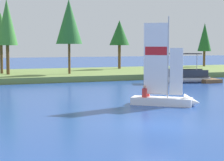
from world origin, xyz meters
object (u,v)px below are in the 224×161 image
shoreline_tree_midright (119,33)px  shoreline_tree_left (1,29)px  wooden_dock (197,79)px  pontoon_boat (181,75)px  shoreline_tree_midleft (7,23)px  shoreline_tree_right (205,37)px  shoreline_tree_centre (69,22)px  sailboat (170,98)px

shoreline_tree_midright → shoreline_tree_left: bearing=-166.6°
shoreline_tree_left → wooden_dock: shoreline_tree_left is taller
pontoon_boat → shoreline_tree_left: bearing=166.0°
pontoon_boat → shoreline_tree_midleft: bearing=169.7°
shoreline_tree_midleft → wooden_dock: size_ratio=1.31×
shoreline_tree_midright → pontoon_boat: (1.49, -13.73, -4.69)m
shoreline_tree_right → shoreline_tree_midright: bearing=-175.9°
shoreline_tree_midright → wooden_dock: bearing=-72.9°
shoreline_tree_left → shoreline_tree_centre: shoreline_tree_centre is taller
shoreline_tree_midleft → shoreline_tree_right: (29.04, 6.40, -1.28)m
shoreline_tree_left → shoreline_tree_midright: bearing=13.4°
shoreline_tree_centre → sailboat: size_ratio=1.39×
shoreline_tree_centre → sailboat: shoreline_tree_centre is taller
shoreline_tree_left → shoreline_tree_right: bearing=9.1°
shoreline_tree_left → sailboat: 25.39m
shoreline_tree_midleft → shoreline_tree_centre: (6.52, -1.27, 0.16)m
shoreline_tree_left → pontoon_boat: size_ratio=1.13×
shoreline_tree_midleft → pontoon_boat: 19.33m
shoreline_tree_midright → shoreline_tree_right: size_ratio=1.00×
shoreline_tree_midleft → shoreline_tree_centre: shoreline_tree_centre is taller
shoreline_tree_left → sailboat: bearing=-69.7°
shoreline_tree_left → pontoon_boat: 20.40m
pontoon_boat → wooden_dock: bearing=33.3°
shoreline_tree_midright → sailboat: (-6.94, -27.03, -4.88)m
shoreline_tree_midright → pontoon_boat: size_ratio=1.08×
shoreline_tree_midleft → wooden_dock: (19.04, -7.59, -6.02)m
shoreline_tree_right → pontoon_boat: shoreline_tree_right is taller
shoreline_tree_right → pontoon_boat: 19.79m
shoreline_tree_left → shoreline_tree_right: shoreline_tree_left is taller
sailboat → pontoon_boat: size_ratio=0.98×
shoreline_tree_midleft → sailboat: shoreline_tree_midleft is taller
shoreline_tree_midleft → pontoon_boat: (16.54, -8.35, -5.52)m
shoreline_tree_centre → pontoon_boat: 13.52m
shoreline_tree_midright → shoreline_tree_right: shoreline_tree_midright is taller
shoreline_tree_midright → sailboat: bearing=-104.4°
wooden_dock → sailboat: (-10.93, -14.06, 0.31)m
shoreline_tree_left → wooden_dock: size_ratio=1.09×
shoreline_tree_right → pontoon_boat: (-12.50, -14.75, -4.23)m
shoreline_tree_midleft → shoreline_tree_right: size_ratio=1.26×
shoreline_tree_midleft → shoreline_tree_left: bearing=107.8°
wooden_dock → pontoon_boat: bearing=-163.2°
shoreline_tree_centre → pontoon_boat: bearing=-35.2°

